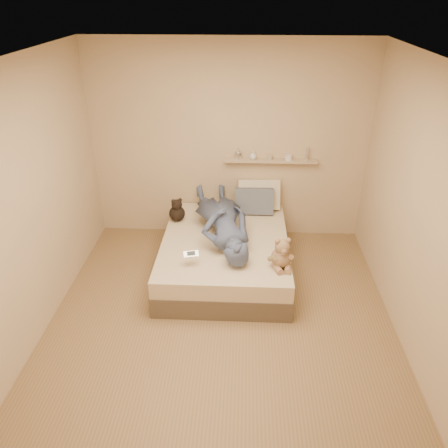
# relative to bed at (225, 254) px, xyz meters

# --- Properties ---
(room) EXTENTS (3.80, 3.80, 3.80)m
(room) POSITION_rel_bed_xyz_m (0.00, -0.93, 1.08)
(room) COLOR olive
(room) RESTS_ON ground
(bed) EXTENTS (1.50, 1.90, 0.45)m
(bed) POSITION_rel_bed_xyz_m (0.00, 0.00, 0.00)
(bed) COLOR brown
(bed) RESTS_ON floor
(game_console) EXTENTS (0.17, 0.10, 0.06)m
(game_console) POSITION_rel_bed_xyz_m (-0.34, -0.58, 0.37)
(game_console) COLOR #ACAFB3
(game_console) RESTS_ON bed
(teddy_bear) EXTENTS (0.30, 0.29, 0.36)m
(teddy_bear) POSITION_rel_bed_xyz_m (0.63, -0.57, 0.38)
(teddy_bear) COLOR #A38059
(teddy_bear) RESTS_ON bed
(dark_plush) EXTENTS (0.20, 0.20, 0.31)m
(dark_plush) POSITION_rel_bed_xyz_m (-0.63, 0.42, 0.36)
(dark_plush) COLOR black
(dark_plush) RESTS_ON bed
(pillow_cream) EXTENTS (0.57, 0.32, 0.43)m
(pillow_cream) POSITION_rel_bed_xyz_m (0.41, 0.83, 0.43)
(pillow_cream) COLOR beige
(pillow_cream) RESTS_ON bed
(pillow_grey) EXTENTS (0.50, 0.23, 0.36)m
(pillow_grey) POSITION_rel_bed_xyz_m (0.35, 0.69, 0.40)
(pillow_grey) COLOR slate
(pillow_grey) RESTS_ON bed
(person) EXTENTS (1.00, 1.73, 0.39)m
(person) POSITION_rel_bed_xyz_m (-0.04, 0.10, 0.42)
(person) COLOR #425169
(person) RESTS_ON bed
(wall_shelf) EXTENTS (1.20, 0.12, 0.03)m
(wall_shelf) POSITION_rel_bed_xyz_m (0.55, 0.91, 0.88)
(wall_shelf) COLOR tan
(wall_shelf) RESTS_ON wall_back
(shelf_bottles) EXTENTS (0.95, 0.13, 0.17)m
(shelf_bottles) POSITION_rel_bed_xyz_m (0.44, 0.91, 0.95)
(shelf_bottles) COLOR silver
(shelf_bottles) RESTS_ON wall_shelf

